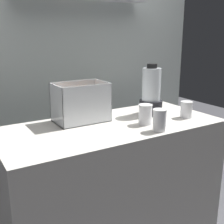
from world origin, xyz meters
The scene contains 7 objects.
counter centered at (0.00, 0.00, 0.45)m, with size 1.40×0.64×0.90m, color beige.
back_wall_unit centered at (0.00, 0.77, 1.26)m, with size 2.60×0.24×2.50m.
carrot_display_bin centered at (-0.13, 0.16, 0.98)m, with size 0.33×0.22×0.25m.
blender_pitcher centered at (0.36, 0.07, 1.05)m, with size 0.16×0.16×0.35m.
juice_cup_beet_far_left centered at (0.17, -0.25, 0.96)m, with size 0.08×0.08×0.13m.
juice_cup_pomegranate_left centered at (0.18, -0.10, 0.95)m, with size 0.09×0.09×0.13m.
juice_cup_beet_middle centered at (0.51, -0.13, 0.95)m, with size 0.08×0.08×0.11m.
Camera 1 is at (-0.88, -1.46, 1.44)m, focal length 45.69 mm.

